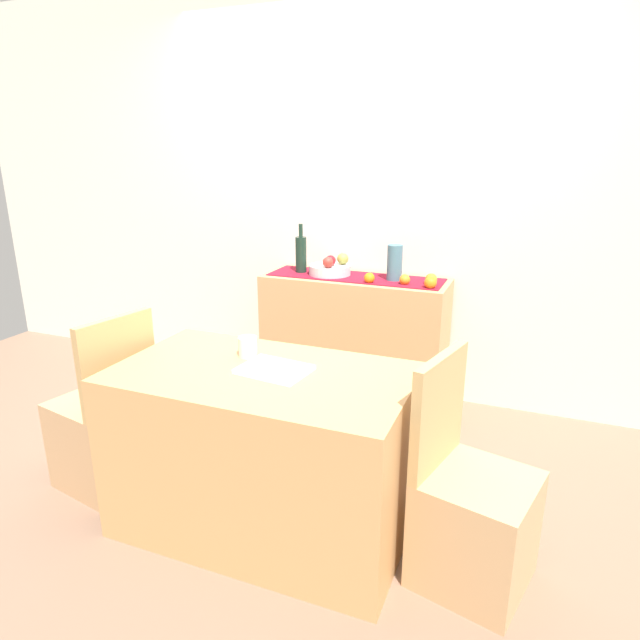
{
  "coord_description": "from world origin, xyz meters",
  "views": [
    {
      "loc": [
        1.14,
        -2.32,
        1.62
      ],
      "look_at": [
        0.05,
        0.37,
        0.71
      ],
      "focal_mm": 30.7,
      "sensor_mm": 36.0,
      "label": 1
    }
  ],
  "objects_px": {
    "ceramic_vase": "(395,263)",
    "coffee_cup": "(248,347)",
    "open_book": "(274,370)",
    "chair_by_corner": "(471,519)",
    "sideboard_console": "(354,340)",
    "chair_near_window": "(106,434)",
    "wine_bottle": "(301,254)",
    "dining_table": "(264,450)",
    "fruit_bowl": "(330,270)"
  },
  "relations": [
    {
      "from": "chair_by_corner",
      "to": "open_book",
      "type": "bearing_deg",
      "value": 179.05
    },
    {
      "from": "open_book",
      "to": "chair_by_corner",
      "type": "bearing_deg",
      "value": 5.73
    },
    {
      "from": "wine_bottle",
      "to": "chair_by_corner",
      "type": "xyz_separation_m",
      "value": [
        1.32,
        -1.38,
        -0.7
      ]
    },
    {
      "from": "sideboard_console",
      "to": "ceramic_vase",
      "type": "bearing_deg",
      "value": 0.0
    },
    {
      "from": "chair_by_corner",
      "to": "coffee_cup",
      "type": "bearing_deg",
      "value": 172.84
    },
    {
      "from": "wine_bottle",
      "to": "ceramic_vase",
      "type": "relative_size",
      "value": 1.43
    },
    {
      "from": "sideboard_console",
      "to": "wine_bottle",
      "type": "bearing_deg",
      "value": -180.0
    },
    {
      "from": "ceramic_vase",
      "to": "chair_near_window",
      "type": "xyz_separation_m",
      "value": [
        -1.09,
        -1.38,
        -0.69
      ]
    },
    {
      "from": "sideboard_console",
      "to": "dining_table",
      "type": "bearing_deg",
      "value": -87.76
    },
    {
      "from": "sideboard_console",
      "to": "chair_by_corner",
      "type": "height_order",
      "value": "chair_by_corner"
    },
    {
      "from": "fruit_bowl",
      "to": "chair_near_window",
      "type": "distance_m",
      "value": 1.65
    },
    {
      "from": "sideboard_console",
      "to": "coffee_cup",
      "type": "relative_size",
      "value": 13.23
    },
    {
      "from": "ceramic_vase",
      "to": "dining_table",
      "type": "height_order",
      "value": "ceramic_vase"
    },
    {
      "from": "sideboard_console",
      "to": "open_book",
      "type": "height_order",
      "value": "sideboard_console"
    },
    {
      "from": "coffee_cup",
      "to": "chair_by_corner",
      "type": "height_order",
      "value": "chair_by_corner"
    },
    {
      "from": "dining_table",
      "to": "open_book",
      "type": "distance_m",
      "value": 0.38
    },
    {
      "from": "wine_bottle",
      "to": "ceramic_vase",
      "type": "xyz_separation_m",
      "value": [
        0.63,
        0.0,
        -0.01
      ]
    },
    {
      "from": "chair_by_corner",
      "to": "sideboard_console",
      "type": "bearing_deg",
      "value": 124.31
    },
    {
      "from": "open_book",
      "to": "chair_by_corner",
      "type": "xyz_separation_m",
      "value": [
        0.84,
        -0.01,
        -0.48
      ]
    },
    {
      "from": "ceramic_vase",
      "to": "open_book",
      "type": "relative_size",
      "value": 0.8
    },
    {
      "from": "fruit_bowl",
      "to": "ceramic_vase",
      "type": "height_order",
      "value": "ceramic_vase"
    },
    {
      "from": "open_book",
      "to": "wine_bottle",
      "type": "bearing_deg",
      "value": 116.04
    },
    {
      "from": "ceramic_vase",
      "to": "dining_table",
      "type": "bearing_deg",
      "value": -98.21
    },
    {
      "from": "ceramic_vase",
      "to": "open_book",
      "type": "bearing_deg",
      "value": -96.23
    },
    {
      "from": "sideboard_console",
      "to": "dining_table",
      "type": "xyz_separation_m",
      "value": [
        0.05,
        -1.38,
        -0.05
      ]
    },
    {
      "from": "fruit_bowl",
      "to": "chair_near_window",
      "type": "relative_size",
      "value": 0.3
    },
    {
      "from": "wine_bottle",
      "to": "ceramic_vase",
      "type": "bearing_deg",
      "value": 0.0
    },
    {
      "from": "fruit_bowl",
      "to": "coffee_cup",
      "type": "height_order",
      "value": "fruit_bowl"
    },
    {
      "from": "sideboard_console",
      "to": "ceramic_vase",
      "type": "distance_m",
      "value": 0.59
    },
    {
      "from": "sideboard_console",
      "to": "fruit_bowl",
      "type": "distance_m",
      "value": 0.49
    },
    {
      "from": "ceramic_vase",
      "to": "chair_by_corner",
      "type": "bearing_deg",
      "value": -63.5
    },
    {
      "from": "ceramic_vase",
      "to": "chair_by_corner",
      "type": "xyz_separation_m",
      "value": [
        0.69,
        -1.38,
        -0.69
      ]
    },
    {
      "from": "ceramic_vase",
      "to": "coffee_cup",
      "type": "bearing_deg",
      "value": -105.04
    },
    {
      "from": "ceramic_vase",
      "to": "coffee_cup",
      "type": "xyz_separation_m",
      "value": [
        -0.34,
        -1.25,
        -0.17
      ]
    },
    {
      "from": "coffee_cup",
      "to": "dining_table",
      "type": "bearing_deg",
      "value": -44.18
    },
    {
      "from": "wine_bottle",
      "to": "chair_by_corner",
      "type": "relative_size",
      "value": 0.36
    },
    {
      "from": "wine_bottle",
      "to": "chair_near_window",
      "type": "distance_m",
      "value": 1.62
    },
    {
      "from": "ceramic_vase",
      "to": "coffee_cup",
      "type": "height_order",
      "value": "ceramic_vase"
    },
    {
      "from": "fruit_bowl",
      "to": "open_book",
      "type": "relative_size",
      "value": 0.96
    },
    {
      "from": "ceramic_vase",
      "to": "coffee_cup",
      "type": "relative_size",
      "value": 2.51
    },
    {
      "from": "ceramic_vase",
      "to": "chair_by_corner",
      "type": "height_order",
      "value": "ceramic_vase"
    },
    {
      "from": "sideboard_console",
      "to": "chair_near_window",
      "type": "bearing_deg",
      "value": -121.0
    },
    {
      "from": "open_book",
      "to": "fruit_bowl",
      "type": "bearing_deg",
      "value": 108.15
    },
    {
      "from": "coffee_cup",
      "to": "chair_near_window",
      "type": "bearing_deg",
      "value": -169.75
    },
    {
      "from": "wine_bottle",
      "to": "chair_near_window",
      "type": "bearing_deg",
      "value": -108.27
    },
    {
      "from": "wine_bottle",
      "to": "chair_by_corner",
      "type": "bearing_deg",
      "value": -46.33
    },
    {
      "from": "wine_bottle",
      "to": "coffee_cup",
      "type": "relative_size",
      "value": 3.59
    },
    {
      "from": "fruit_bowl",
      "to": "chair_near_window",
      "type": "bearing_deg",
      "value": -115.47
    },
    {
      "from": "dining_table",
      "to": "chair_by_corner",
      "type": "xyz_separation_m",
      "value": [
        0.89,
        0.0,
        -0.1
      ]
    },
    {
      "from": "sideboard_console",
      "to": "wine_bottle",
      "type": "relative_size",
      "value": 3.69
    }
  ]
}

